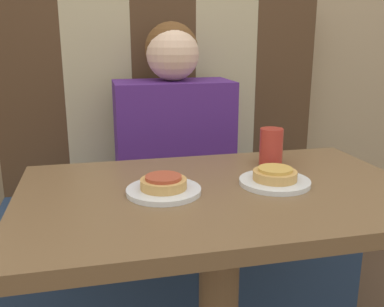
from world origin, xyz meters
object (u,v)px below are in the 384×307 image
plate_left (164,191)px  plate_right (275,182)px  pizza_left (164,183)px  drinking_cup (271,147)px  pizza_right (275,175)px  person (173,122)px

plate_left → plate_right: (0.27, 0.00, 0.00)m
pizza_left → plate_right: bearing=0.0°
plate_left → drinking_cup: bearing=25.9°
plate_left → pizza_left: size_ratio=1.62×
pizza_right → person: bearing=102.7°
pizza_right → drinking_cup: drinking_cup is taller
drinking_cup → plate_left: bearing=-154.1°
pizza_right → drinking_cup: (0.06, 0.16, 0.03)m
person → plate_right: person is taller
person → pizza_right: (0.14, -0.60, -0.02)m
plate_left → plate_right: bearing=0.0°
pizza_left → pizza_right: 0.27m
plate_right → drinking_cup: drinking_cup is taller
plate_right → pizza_right: 0.02m
plate_left → pizza_right: 0.27m
pizza_left → drinking_cup: drinking_cup is taller
plate_right → drinking_cup: 0.17m
plate_left → person: bearing=77.3°
pizza_left → drinking_cup: size_ratio=1.03×
plate_left → pizza_left: bearing=-90.0°
pizza_right → plate_right: bearing=90.0°
pizza_left → pizza_right: size_ratio=1.00×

